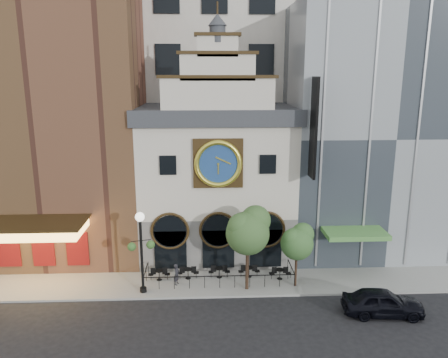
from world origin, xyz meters
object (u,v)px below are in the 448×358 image
object	(u,v)px
lamppost	(141,243)
tree_right	(298,241)
bistro_3	(249,271)
bistro_1	(188,273)
bistro_2	(219,272)
bistro_0	(159,274)
tree_left	(248,230)
bistro_4	(280,273)
pedestrian	(177,274)
car_right	(383,302)

from	to	relation	value
lamppost	tree_right	size ratio (longest dim) A/B	1.26
bistro_3	bistro_1	bearing A→B (deg)	-179.19
bistro_1	bistro_2	bearing A→B (deg)	1.81
bistro_0	lamppost	xyz separation A→B (m)	(-0.93, -1.73, 3.10)
bistro_0	tree_right	world-z (taller)	tree_right
bistro_2	tree_left	xyz separation A→B (m)	(1.93, -1.80, 3.92)
bistro_4	pedestrian	xyz separation A→B (m)	(-7.50, -0.49, 0.31)
bistro_2	bistro_4	size ratio (longest dim) A/B	1.00
bistro_1	lamppost	size ratio (longest dim) A/B	0.27
bistro_1	bistro_3	size ratio (longest dim) A/B	1.00
bistro_4	bistro_2	bearing A→B (deg)	174.25
bistro_1	bistro_4	distance (m)	6.74
bistro_1	pedestrian	xyz separation A→B (m)	(-0.77, -0.86, 0.31)
bistro_2	bistro_3	size ratio (longest dim) A/B	1.00
car_right	tree_right	size ratio (longest dim) A/B	1.09
bistro_2	lamppost	distance (m)	6.46
lamppost	bistro_1	bearing A→B (deg)	17.01
bistro_4	tree_left	size ratio (longest dim) A/B	0.26
pedestrian	lamppost	distance (m)	3.73
pedestrian	bistro_3	bearing A→B (deg)	-60.78
tree_left	bistro_2	bearing A→B (deg)	137.14
bistro_3	tree_right	xyz separation A→B (m)	(3.20, -1.47, 2.90)
lamppost	car_right	bearing A→B (deg)	-27.05
car_right	tree_right	bearing A→B (deg)	56.13
car_right	tree_left	distance (m)	9.64
bistro_0	bistro_3	distance (m)	6.61
bistro_1	tree_left	size ratio (longest dim) A/B	0.26
bistro_0	tree_right	distance (m)	10.30
bistro_4	lamppost	xyz separation A→B (m)	(-9.76, -1.50, 3.10)
bistro_1	car_right	xyz separation A→B (m)	(12.42, -5.25, 0.24)
car_right	tree_left	xyz separation A→B (m)	(-8.19, 3.52, 3.68)
bistro_2	bistro_1	bearing A→B (deg)	-178.19
bistro_0	bistro_4	bearing A→B (deg)	-1.50
car_right	lamppost	world-z (taller)	lamppost
bistro_2	bistro_4	xyz separation A→B (m)	(4.44, -0.45, 0.00)
bistro_3	tree_left	world-z (taller)	tree_left
bistro_1	bistro_4	world-z (taller)	same
bistro_1	bistro_0	bearing A→B (deg)	-176.11
bistro_4	lamppost	world-z (taller)	lamppost
bistro_2	lamppost	world-z (taller)	lamppost
bistro_4	pedestrian	size ratio (longest dim) A/B	1.02
bistro_4	bistro_0	bearing A→B (deg)	178.50
bistro_0	lamppost	size ratio (longest dim) A/B	0.27
bistro_4	tree_left	bearing A→B (deg)	-151.69
bistro_2	lamppost	size ratio (longest dim) A/B	0.27
lamppost	tree_left	distance (m)	7.30
bistro_1	car_right	bearing A→B (deg)	-22.91
bistro_2	bistro_0	bearing A→B (deg)	-177.20
bistro_3	tree_right	size ratio (longest dim) A/B	0.34
bistro_0	bistro_3	xyz separation A→B (m)	(6.60, 0.21, 0.00)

